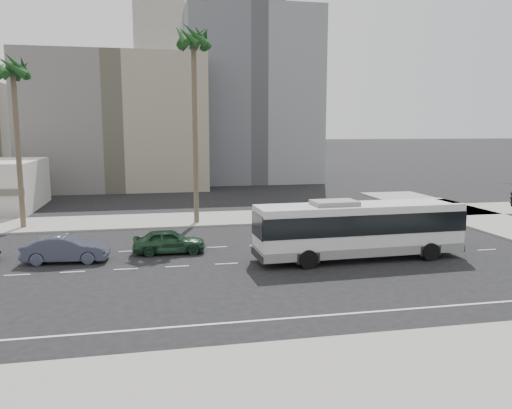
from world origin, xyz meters
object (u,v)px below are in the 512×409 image
object	(u,v)px
city_bus	(359,228)
palm_near	(194,44)
palm_mid	(13,73)
car_a	(169,241)
car_b	(66,249)

from	to	relation	value
city_bus	palm_near	xyz separation A→B (m)	(-9.09, 14.13, 13.16)
palm_near	palm_mid	xyz separation A→B (m)	(-14.30, 0.68, -2.56)
car_a	palm_mid	distance (m)	19.80
car_a	car_b	size ratio (longest dim) A/B	0.93
city_bus	palm_mid	world-z (taller)	palm_mid
palm_near	palm_mid	bearing A→B (deg)	177.26
car_a	palm_near	world-z (taller)	palm_near
car_a	palm_near	distance (m)	17.81
city_bus	car_a	world-z (taller)	city_bus
city_bus	car_b	world-z (taller)	city_bus
city_bus	car_b	xyz separation A→B (m)	(-18.15, 2.90, -1.16)
car_b	palm_mid	xyz separation A→B (m)	(-5.24, 11.91, 11.76)
city_bus	car_a	bearing A→B (deg)	159.69
city_bus	car_a	xyz separation A→B (m)	(-11.78, 3.93, -1.19)
city_bus	car_b	size ratio (longest dim) A/B	2.62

